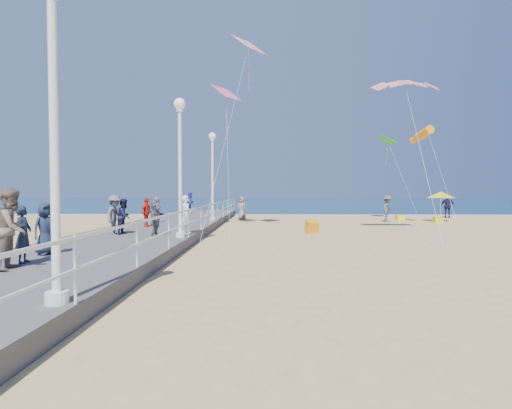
{
  "coord_description": "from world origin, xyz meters",
  "views": [
    {
      "loc": [
        -2.0,
        -15.19,
        2.2
      ],
      "look_at": [
        -2.5,
        2.0,
        1.6
      ],
      "focal_mm": 28.0,
      "sensor_mm": 36.0,
      "label": 1
    }
  ],
  "objects_px": {
    "lamp_post_far": "(212,167)",
    "toddler_held": "(191,203)",
    "spectator_3": "(146,212)",
    "spectator_7": "(124,216)",
    "spectator_6": "(158,210)",
    "box_kite": "(312,228)",
    "beach_umbrella": "(441,195)",
    "spectator_2": "(115,215)",
    "lamp_post_mid": "(180,152)",
    "spectator_1": "(12,229)",
    "beach_walker_c": "(242,208)",
    "spectator_0": "(24,234)",
    "beach_walker_b": "(448,206)",
    "beach_chair_right": "(438,220)",
    "lamp_post_near": "(53,97)",
    "beach_walker_a": "(387,209)",
    "woman_holding_toddler": "(186,215)",
    "spectator_4": "(46,229)",
    "beach_chair_left": "(400,218)",
    "spectator_5": "(156,218)"
  },
  "relations": [
    {
      "from": "spectator_0",
      "to": "spectator_2",
      "type": "distance_m",
      "value": 6.5
    },
    {
      "from": "spectator_4",
      "to": "lamp_post_far",
      "type": "bearing_deg",
      "value": 18.85
    },
    {
      "from": "lamp_post_near",
      "to": "box_kite",
      "type": "height_order",
      "value": "lamp_post_near"
    },
    {
      "from": "beach_umbrella",
      "to": "beach_chair_left",
      "type": "distance_m",
      "value": 3.19
    },
    {
      "from": "spectator_1",
      "to": "beach_umbrella",
      "type": "xyz_separation_m",
      "value": [
        18.01,
        19.35,
        0.58
      ]
    },
    {
      "from": "lamp_post_near",
      "to": "beach_walker_a",
      "type": "relative_size",
      "value": 2.86
    },
    {
      "from": "lamp_post_far",
      "to": "beach_walker_c",
      "type": "xyz_separation_m",
      "value": [
        1.37,
        5.99,
        -2.78
      ]
    },
    {
      "from": "lamp_post_near",
      "to": "beach_chair_left",
      "type": "height_order",
      "value": "lamp_post_near"
    },
    {
      "from": "box_kite",
      "to": "spectator_3",
      "type": "bearing_deg",
      "value": 169.97
    },
    {
      "from": "spectator_3",
      "to": "spectator_7",
      "type": "bearing_deg",
      "value": -165.29
    },
    {
      "from": "beach_walker_b",
      "to": "box_kite",
      "type": "xyz_separation_m",
      "value": [
        -12.29,
        -12.26,
        -0.64
      ]
    },
    {
      "from": "lamp_post_far",
      "to": "woman_holding_toddler",
      "type": "distance_m",
      "value": 7.99
    },
    {
      "from": "spectator_6",
      "to": "box_kite",
      "type": "relative_size",
      "value": 2.4
    },
    {
      "from": "spectator_1",
      "to": "beach_walker_c",
      "type": "bearing_deg",
      "value": -16.83
    },
    {
      "from": "lamp_post_far",
      "to": "woman_holding_toddler",
      "type": "relative_size",
      "value": 3.33
    },
    {
      "from": "spectator_0",
      "to": "spectator_3",
      "type": "distance_m",
      "value": 9.96
    },
    {
      "from": "box_kite",
      "to": "beach_umbrella",
      "type": "relative_size",
      "value": 0.28
    },
    {
      "from": "spectator_7",
      "to": "box_kite",
      "type": "relative_size",
      "value": 2.44
    },
    {
      "from": "spectator_7",
      "to": "box_kite",
      "type": "distance_m",
      "value": 9.14
    },
    {
      "from": "lamp_post_mid",
      "to": "spectator_6",
      "type": "height_order",
      "value": "lamp_post_mid"
    },
    {
      "from": "lamp_post_far",
      "to": "beach_chair_left",
      "type": "bearing_deg",
      "value": 21.87
    },
    {
      "from": "beach_walker_a",
      "to": "beach_walker_c",
      "type": "xyz_separation_m",
      "value": [
        -10.4,
        1.98,
        -0.05
      ]
    },
    {
      "from": "beach_walker_a",
      "to": "box_kite",
      "type": "bearing_deg",
      "value": 173.99
    },
    {
      "from": "lamp_post_far",
      "to": "beach_walker_b",
      "type": "distance_m",
      "value": 19.94
    },
    {
      "from": "spectator_2",
      "to": "spectator_7",
      "type": "height_order",
      "value": "spectator_2"
    },
    {
      "from": "woman_holding_toddler",
      "to": "box_kite",
      "type": "relative_size",
      "value": 2.66
    },
    {
      "from": "spectator_3",
      "to": "lamp_post_far",
      "type": "bearing_deg",
      "value": -17.54
    },
    {
      "from": "spectator_2",
      "to": "beach_chair_right",
      "type": "height_order",
      "value": "spectator_2"
    },
    {
      "from": "lamp_post_mid",
      "to": "spectator_3",
      "type": "relative_size",
      "value": 3.67
    },
    {
      "from": "spectator_7",
      "to": "beach_umbrella",
      "type": "relative_size",
      "value": 0.69
    },
    {
      "from": "spectator_0",
      "to": "spectator_5",
      "type": "distance_m",
      "value": 6.32
    },
    {
      "from": "spectator_0",
      "to": "beach_walker_b",
      "type": "relative_size",
      "value": 0.76
    },
    {
      "from": "spectator_0",
      "to": "spectator_1",
      "type": "height_order",
      "value": "spectator_1"
    },
    {
      "from": "lamp_post_mid",
      "to": "spectator_1",
      "type": "relative_size",
      "value": 2.87
    },
    {
      "from": "woman_holding_toddler",
      "to": "spectator_1",
      "type": "relative_size",
      "value": 0.86
    },
    {
      "from": "spectator_4",
      "to": "spectator_3",
      "type": "bearing_deg",
      "value": 29.85
    },
    {
      "from": "spectator_1",
      "to": "box_kite",
      "type": "xyz_separation_m",
      "value": [
        8.11,
        11.34,
        -1.03
      ]
    },
    {
      "from": "lamp_post_mid",
      "to": "spectator_2",
      "type": "distance_m",
      "value": 3.94
    },
    {
      "from": "spectator_6",
      "to": "box_kite",
      "type": "height_order",
      "value": "spectator_6"
    },
    {
      "from": "spectator_1",
      "to": "beach_walker_c",
      "type": "relative_size",
      "value": 1.06
    },
    {
      "from": "woman_holding_toddler",
      "to": "beach_umbrella",
      "type": "bearing_deg",
      "value": -30.85
    },
    {
      "from": "beach_chair_right",
      "to": "lamp_post_near",
      "type": "bearing_deg",
      "value": -125.08
    },
    {
      "from": "spectator_1",
      "to": "beach_walker_c",
      "type": "xyz_separation_m",
      "value": [
        3.88,
        21.21,
        -0.45
      ]
    },
    {
      "from": "beach_chair_right",
      "to": "spectator_3",
      "type": "bearing_deg",
      "value": -155.86
    },
    {
      "from": "beach_chair_right",
      "to": "beach_chair_left",
      "type": "bearing_deg",
      "value": 136.19
    },
    {
      "from": "beach_walker_c",
      "to": "lamp_post_near",
      "type": "bearing_deg",
      "value": -53.84
    },
    {
      "from": "beach_umbrella",
      "to": "spectator_2",
      "type": "bearing_deg",
      "value": -146.61
    },
    {
      "from": "lamp_post_near",
      "to": "spectator_6",
      "type": "relative_size",
      "value": 3.7
    },
    {
      "from": "spectator_4",
      "to": "beach_umbrella",
      "type": "distance_m",
      "value": 25.28
    },
    {
      "from": "lamp_post_far",
      "to": "toddler_held",
      "type": "distance_m",
      "value": 7.71
    }
  ]
}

